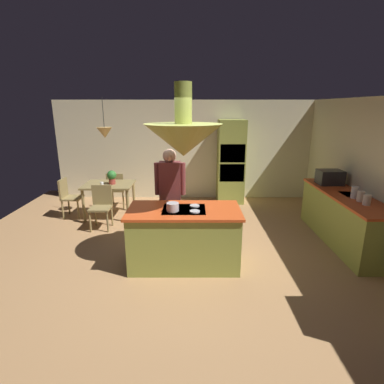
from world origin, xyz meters
The scene contains 20 objects.
ground centered at (0.00, 0.00, 0.00)m, with size 8.16×8.16×0.00m, color #AD7F51.
wall_back centered at (0.00, 3.45, 1.27)m, with size 6.80×0.10×2.55m, color beige.
wall_right centered at (3.25, 0.40, 1.27)m, with size 0.10×7.20×2.55m, color beige.
kitchen_island centered at (0.00, -0.20, 0.46)m, with size 1.69×0.89×0.92m.
counter_run_right centered at (2.84, 0.60, 0.46)m, with size 0.73×2.43×0.90m.
oven_tower centered at (1.10, 3.04, 1.04)m, with size 0.66×0.62×2.08m.
dining_table centered at (-1.70, 1.90, 0.65)m, with size 1.05×0.81×0.76m.
person_at_island centered at (-0.25, 0.52, 0.98)m, with size 0.53×0.23×1.71m.
range_hood centered at (0.00, -0.20, 1.96)m, with size 1.10×1.10×1.00m.
pendant_light_over_table centered at (-1.70, 1.90, 1.86)m, with size 0.32×0.32×0.82m.
chair_facing_island centered at (-1.70, 1.27, 0.50)m, with size 0.40×0.40×0.87m.
chair_by_back_wall centered at (-1.70, 2.53, 0.50)m, with size 0.40×0.40×0.87m.
chair_at_corner centered at (-2.61, 1.90, 0.50)m, with size 0.40×0.40×0.87m.
potted_plant_on_table centered at (-1.62, 1.88, 0.93)m, with size 0.20×0.20×0.30m.
cup_on_table centered at (-1.79, 1.70, 0.81)m, with size 0.07×0.07×0.09m, color white.
canister_flour centered at (2.84, 0.00, 0.99)m, with size 0.12×0.12×0.17m, color silver.
canister_sugar centered at (2.84, 0.18, 0.99)m, with size 0.11×0.11×0.17m, color silver.
canister_tea centered at (2.84, 0.36, 1.00)m, with size 0.12×0.12×0.20m, color silver.
microwave_on_counter centered at (2.84, 1.32, 1.04)m, with size 0.46×0.36×0.28m, color #232326.
cooking_pot_on_cooktop centered at (-0.16, -0.33, 0.98)m, with size 0.18×0.18×0.12m, color #B2B2B7.
Camera 1 is at (0.12, -4.46, 2.38)m, focal length 28.15 mm.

